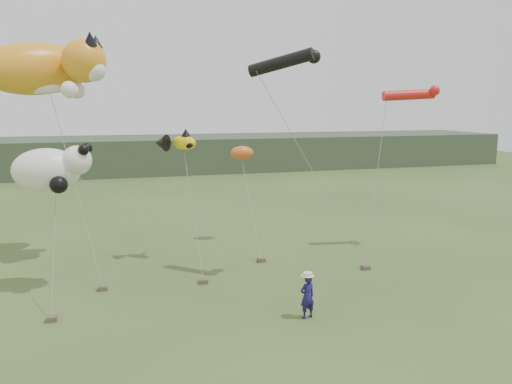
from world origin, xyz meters
TOP-DOWN VIEW (x-y plane):
  - ground at (0.00, 0.00)m, footprint 120.00×120.00m
  - headland at (-3.11, 44.69)m, footprint 90.00×13.00m
  - festival_attendant at (2.32, 0.19)m, footprint 0.68×0.52m
  - sandbag_anchors at (-0.57, 4.84)m, footprint 14.26×4.93m
  - cat_kite at (-7.25, 10.67)m, footprint 7.39×4.72m
  - fish_kite at (-1.33, 8.76)m, footprint 2.32×1.53m
  - tube_kites at (6.80, 6.11)m, footprint 10.98×4.37m
  - panda_kite at (-6.81, 5.99)m, footprint 3.24×2.09m
  - misc_kites at (-2.55, 11.40)m, footprint 10.65×0.78m

SIDE VIEW (x-z plane):
  - ground at x=0.00m, z-range 0.00..0.00m
  - sandbag_anchors at x=-0.57m, z-range 0.00..0.20m
  - festival_attendant at x=2.32m, z-range 0.00..1.67m
  - headland at x=-3.11m, z-range -0.08..3.92m
  - misc_kites at x=-2.55m, z-range 4.26..5.63m
  - panda_kite at x=-6.81m, z-range 4.18..6.19m
  - fish_kite at x=-1.33m, z-range 5.44..6.55m
  - tube_kites at x=6.80m, z-range 7.98..10.17m
  - cat_kite at x=-7.25m, z-range 8.00..11.17m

